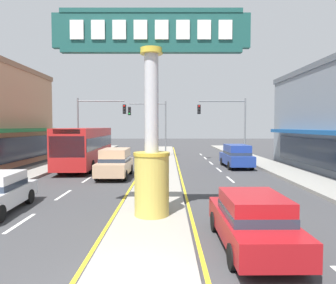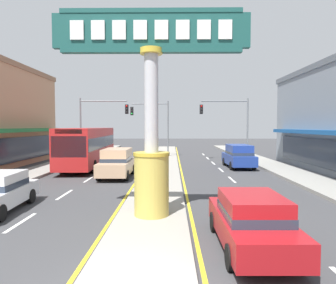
{
  "view_description": "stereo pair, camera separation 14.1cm",
  "coord_description": "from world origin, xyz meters",
  "px_view_note": "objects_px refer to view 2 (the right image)",
  "views": [
    {
      "loc": [
        0.6,
        -5.72,
        3.38
      ],
      "look_at": [
        0.55,
        9.73,
        2.6
      ],
      "focal_mm": 32.56,
      "sensor_mm": 36.0,
      "label": 1
    },
    {
      "loc": [
        0.74,
        -5.72,
        3.38
      ],
      "look_at": [
        0.55,
        9.73,
        2.6
      ],
      "focal_mm": 32.56,
      "sensor_mm": 36.0,
      "label": 2
    }
  ],
  "objects_px": {
    "traffic_light_right_side": "(230,118)",
    "suv_far_left_oncoming": "(117,162)",
    "district_sign": "(151,116)",
    "traffic_light_left_side": "(98,118)",
    "traffic_light_median_far": "(154,119)",
    "sedan_near_left_lane": "(251,221)",
    "bus_mid_left_lane": "(88,145)",
    "suv_near_right_lane": "(239,156)"
  },
  "relations": [
    {
      "from": "bus_mid_left_lane",
      "to": "suv_far_left_oncoming",
      "type": "distance_m",
      "value": 6.15
    },
    {
      "from": "traffic_light_left_side",
      "to": "traffic_light_right_side",
      "type": "distance_m",
      "value": 13.05
    },
    {
      "from": "traffic_light_median_far",
      "to": "sedan_near_left_lane",
      "type": "bearing_deg",
      "value": -80.76
    },
    {
      "from": "traffic_light_right_side",
      "to": "bus_mid_left_lane",
      "type": "xyz_separation_m",
      "value": [
        -12.76,
        -5.02,
        -2.38
      ]
    },
    {
      "from": "traffic_light_median_far",
      "to": "sedan_near_left_lane",
      "type": "height_order",
      "value": "traffic_light_median_far"
    },
    {
      "from": "suv_near_right_lane",
      "to": "sedan_near_left_lane",
      "type": "distance_m",
      "value": 16.98
    },
    {
      "from": "traffic_light_median_far",
      "to": "sedan_near_left_lane",
      "type": "xyz_separation_m",
      "value": [
        4.11,
        -25.26,
        -3.41
      ]
    },
    {
      "from": "traffic_light_left_side",
      "to": "suv_far_left_oncoming",
      "type": "relative_size",
      "value": 1.35
    },
    {
      "from": "traffic_light_left_side",
      "to": "traffic_light_median_far",
      "type": "relative_size",
      "value": 1.0
    },
    {
      "from": "traffic_light_left_side",
      "to": "suv_far_left_oncoming",
      "type": "distance_m",
      "value": 10.9
    },
    {
      "from": "traffic_light_median_far",
      "to": "sedan_near_left_lane",
      "type": "relative_size",
      "value": 1.44
    },
    {
      "from": "district_sign",
      "to": "traffic_light_median_far",
      "type": "bearing_deg",
      "value": 92.97
    },
    {
      "from": "traffic_light_right_side",
      "to": "suv_far_left_oncoming",
      "type": "distance_m",
      "value": 14.24
    },
    {
      "from": "traffic_light_right_side",
      "to": "sedan_near_left_lane",
      "type": "bearing_deg",
      "value": -99.23
    },
    {
      "from": "district_sign",
      "to": "traffic_light_left_side",
      "type": "xyz_separation_m",
      "value": [
        -6.52,
        18.97,
        0.47
      ]
    },
    {
      "from": "traffic_light_left_side",
      "to": "traffic_light_median_far",
      "type": "xyz_separation_m",
      "value": [
        5.35,
        3.58,
        -0.05
      ]
    },
    {
      "from": "traffic_light_right_side",
      "to": "bus_mid_left_lane",
      "type": "distance_m",
      "value": 13.92
    },
    {
      "from": "district_sign",
      "to": "traffic_light_median_far",
      "type": "xyz_separation_m",
      "value": [
        -1.17,
        22.55,
        0.42
      ]
    },
    {
      "from": "traffic_light_median_far",
      "to": "traffic_light_left_side",
      "type": "bearing_deg",
      "value": -146.25
    },
    {
      "from": "traffic_light_median_far",
      "to": "suv_far_left_oncoming",
      "type": "relative_size",
      "value": 1.35
    },
    {
      "from": "traffic_light_right_side",
      "to": "suv_far_left_oncoming",
      "type": "relative_size",
      "value": 1.35
    },
    {
      "from": "sedan_near_left_lane",
      "to": "traffic_light_right_side",
      "type": "bearing_deg",
      "value": 80.77
    },
    {
      "from": "traffic_light_right_side",
      "to": "suv_near_right_lane",
      "type": "xyz_separation_m",
      "value": [
        -0.28,
        -5.39,
        -3.26
      ]
    },
    {
      "from": "traffic_light_left_side",
      "to": "traffic_light_right_side",
      "type": "xyz_separation_m",
      "value": [
        13.05,
        0.37,
        0.0
      ]
    },
    {
      "from": "sedan_near_left_lane",
      "to": "suv_far_left_oncoming",
      "type": "distance_m",
      "value": 13.29
    },
    {
      "from": "traffic_light_median_far",
      "to": "suv_near_right_lane",
      "type": "distance_m",
      "value": 11.8
    },
    {
      "from": "traffic_light_median_far",
      "to": "bus_mid_left_lane",
      "type": "distance_m",
      "value": 9.94
    },
    {
      "from": "suv_far_left_oncoming",
      "to": "bus_mid_left_lane",
      "type": "bearing_deg",
      "value": 122.84
    },
    {
      "from": "suv_near_right_lane",
      "to": "traffic_light_right_side",
      "type": "bearing_deg",
      "value": 86.99
    },
    {
      "from": "traffic_light_left_side",
      "to": "suv_far_left_oncoming",
      "type": "xyz_separation_m",
      "value": [
        3.59,
        -9.76,
        -3.26
      ]
    },
    {
      "from": "suv_far_left_oncoming",
      "to": "sedan_near_left_lane",
      "type": "bearing_deg",
      "value": -63.75
    },
    {
      "from": "district_sign",
      "to": "bus_mid_left_lane",
      "type": "bearing_deg",
      "value": 113.54
    },
    {
      "from": "suv_near_right_lane",
      "to": "suv_far_left_oncoming",
      "type": "height_order",
      "value": "same"
    },
    {
      "from": "district_sign",
      "to": "traffic_light_left_side",
      "type": "bearing_deg",
      "value": 108.98
    },
    {
      "from": "district_sign",
      "to": "traffic_light_right_side",
      "type": "distance_m",
      "value": 20.41
    },
    {
      "from": "traffic_light_right_side",
      "to": "traffic_light_left_side",
      "type": "bearing_deg",
      "value": -178.39
    },
    {
      "from": "traffic_light_median_far",
      "to": "sedan_near_left_lane",
      "type": "distance_m",
      "value": 25.82
    },
    {
      "from": "traffic_light_left_side",
      "to": "traffic_light_right_side",
      "type": "height_order",
      "value": "same"
    },
    {
      "from": "sedan_near_left_lane",
      "to": "suv_far_left_oncoming",
      "type": "bearing_deg",
      "value": 116.25
    },
    {
      "from": "sedan_near_left_lane",
      "to": "bus_mid_left_lane",
      "type": "distance_m",
      "value": 19.38
    },
    {
      "from": "traffic_light_right_side",
      "to": "sedan_near_left_lane",
      "type": "xyz_separation_m",
      "value": [
        -3.58,
        -22.05,
        -3.46
      ]
    },
    {
      "from": "traffic_light_left_side",
      "to": "sedan_near_left_lane",
      "type": "xyz_separation_m",
      "value": [
        9.46,
        -21.68,
        -3.46
      ]
    }
  ]
}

